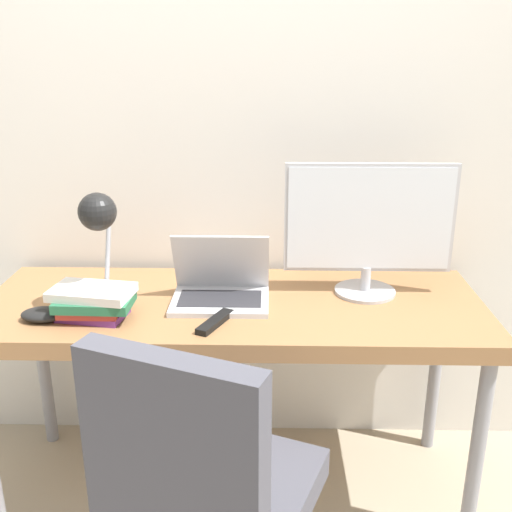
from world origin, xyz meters
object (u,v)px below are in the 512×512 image
at_px(monitor, 369,225).
at_px(book_stack, 93,302).
at_px(game_controller, 44,314).
at_px(office_chair, 205,494).
at_px(desk_lamp, 100,221).
at_px(laptop, 221,288).

distance_m(monitor, book_stack, 0.97).
bearing_deg(game_controller, office_chair, -43.81).
relative_size(monitor, desk_lamp, 1.45).
xyz_separation_m(laptop, monitor, (0.52, 0.09, 0.20)).
xyz_separation_m(book_stack, game_controller, (-0.16, -0.03, -0.03)).
distance_m(desk_lamp, office_chair, 0.91).
height_order(monitor, game_controller, monitor).
bearing_deg(book_stack, office_chair, -54.12).
height_order(laptop, desk_lamp, desk_lamp).
relative_size(laptop, book_stack, 1.19).
bearing_deg(book_stack, desk_lamp, 68.34).
bearing_deg(desk_lamp, game_controller, -153.78).
relative_size(desk_lamp, office_chair, 0.40).
distance_m(laptop, game_controller, 0.59).
distance_m(laptop, book_stack, 0.43).
bearing_deg(book_stack, game_controller, -170.82).
height_order(monitor, book_stack, monitor).
relative_size(laptop, desk_lamp, 0.82).
xyz_separation_m(desk_lamp, game_controller, (-0.18, -0.09, -0.29)).
distance_m(monitor, office_chair, 1.06).
height_order(office_chair, book_stack, office_chair).
relative_size(office_chair, game_controller, 6.91).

